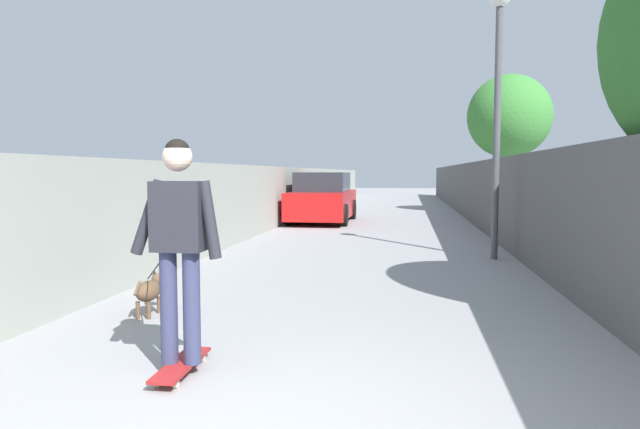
# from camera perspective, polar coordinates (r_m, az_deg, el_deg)

# --- Properties ---
(ground_plane) EXTENTS (80.00, 80.00, 0.00)m
(ground_plane) POSITION_cam_1_polar(r_m,az_deg,el_deg) (16.83, 6.05, -0.95)
(ground_plane) COLOR gray
(wall_left) EXTENTS (48.00, 0.30, 1.70)m
(wall_left) POSITION_cam_1_polar(r_m,az_deg,el_deg) (15.22, -5.33, 1.72)
(wall_left) COLOR #999E93
(wall_left) RESTS_ON ground
(fence_right) EXTENTS (48.00, 0.30, 1.85)m
(fence_right) POSITION_cam_1_polar(r_m,az_deg,el_deg) (14.90, 16.94, 1.79)
(fence_right) COLOR #4C4C4C
(fence_right) RESTS_ON ground
(tree_right_mid) EXTENTS (3.06, 3.06, 5.16)m
(tree_right_mid) POSITION_cam_1_polar(r_m,az_deg,el_deg) (22.15, 18.77, 9.46)
(tree_right_mid) COLOR brown
(tree_right_mid) RESTS_ON ground
(lamp_post) EXTENTS (0.36, 0.36, 4.72)m
(lamp_post) POSITION_cam_1_polar(r_m,az_deg,el_deg) (10.42, 17.73, 13.27)
(lamp_post) COLOR #4C4C51
(lamp_post) RESTS_ON ground
(skateboard) EXTENTS (0.80, 0.22, 0.08)m
(skateboard) POSITION_cam_1_polar(r_m,az_deg,el_deg) (4.51, -13.98, -14.67)
(skateboard) COLOR maroon
(skateboard) RESTS_ON ground
(person_skateboarder) EXTENTS (0.23, 0.71, 1.69)m
(person_skateboarder) POSITION_cam_1_polar(r_m,az_deg,el_deg) (4.30, -14.22, -1.82)
(person_skateboarder) COLOR #333859
(person_skateboarder) RESTS_ON skateboard
(dog) EXTENTS (1.92, 1.15, 1.06)m
(dog) POSITION_cam_1_polar(r_m,az_deg,el_deg) (6.29, -16.99, -7.37)
(dog) COLOR brown
(dog) RESTS_ON ground
(car_near) EXTENTS (4.07, 1.80, 1.54)m
(car_near) POSITION_cam_1_polar(r_m,az_deg,el_deg) (17.31, 0.29, 1.59)
(car_near) COLOR #B71414
(car_near) RESTS_ON ground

